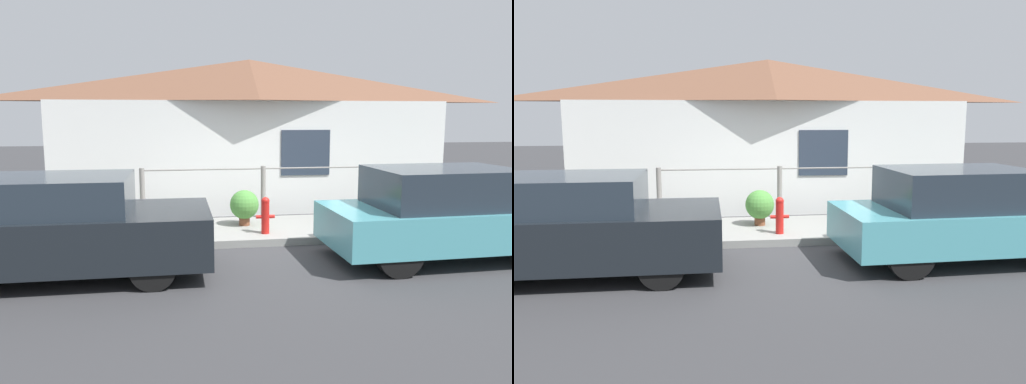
% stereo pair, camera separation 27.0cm
% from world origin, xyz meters
% --- Properties ---
extents(ground_plane, '(60.00, 60.00, 0.00)m').
position_xyz_m(ground_plane, '(0.00, 0.00, 0.00)').
color(ground_plane, '#38383A').
extents(sidewalk, '(24.00, 1.95, 0.13)m').
position_xyz_m(sidewalk, '(0.00, 0.98, 0.07)').
color(sidewalk, gray).
rests_on(sidewalk, ground_plane).
extents(house, '(9.20, 2.23, 3.49)m').
position_xyz_m(house, '(0.00, 3.65, 2.80)').
color(house, white).
rests_on(house, ground_plane).
extents(fence, '(4.90, 0.10, 1.06)m').
position_xyz_m(fence, '(0.00, 1.80, 0.72)').
color(fence, gray).
rests_on(fence, sidewalk).
extents(car_left, '(4.10, 1.78, 1.40)m').
position_xyz_m(car_left, '(-3.36, -1.08, 0.70)').
color(car_left, black).
rests_on(car_left, ground_plane).
extents(car_right, '(3.91, 1.83, 1.42)m').
position_xyz_m(car_right, '(2.39, -1.08, 0.71)').
color(car_right, teal).
rests_on(car_right, ground_plane).
extents(fire_hydrant, '(0.33, 0.15, 0.65)m').
position_xyz_m(fire_hydrant, '(-0.20, 0.44, 0.47)').
color(fire_hydrant, red).
rests_on(fire_hydrant, sidewalk).
extents(potted_plant_near_hydrant, '(0.55, 0.55, 0.68)m').
position_xyz_m(potted_plant_near_hydrant, '(-0.47, 1.15, 0.52)').
color(potted_plant_near_hydrant, brown).
rests_on(potted_plant_near_hydrant, sidewalk).
extents(potted_plant_by_fence, '(0.37, 0.37, 0.53)m').
position_xyz_m(potted_plant_by_fence, '(-3.17, 1.38, 0.41)').
color(potted_plant_by_fence, slate).
rests_on(potted_plant_by_fence, sidewalk).
extents(potted_plant_corner, '(0.47, 0.47, 0.62)m').
position_xyz_m(potted_plant_corner, '(2.44, 1.08, 0.49)').
color(potted_plant_corner, '#9E5638').
rests_on(potted_plant_corner, sidewalk).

